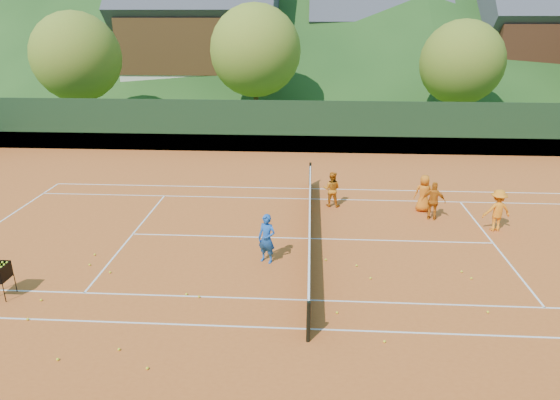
# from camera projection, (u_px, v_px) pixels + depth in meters

# --- Properties ---
(ground) EXTENTS (400.00, 400.00, 0.00)m
(ground) POSITION_uv_depth(u_px,v_px,m) (309.00, 239.00, 17.73)
(ground) COLOR #2B4F18
(ground) RESTS_ON ground
(clay_court) EXTENTS (40.00, 24.00, 0.02)m
(clay_court) POSITION_uv_depth(u_px,v_px,m) (309.00, 239.00, 17.72)
(clay_court) COLOR #B5511D
(clay_court) RESTS_ON ground
(coach) EXTENTS (0.69, 0.59, 1.61)m
(coach) POSITION_uv_depth(u_px,v_px,m) (267.00, 239.00, 15.79)
(coach) COLOR #1A50AA
(coach) RESTS_ON clay_court
(student_a) EXTENTS (0.80, 0.68, 1.47)m
(student_a) POSITION_uv_depth(u_px,v_px,m) (332.00, 189.00, 20.54)
(student_a) COLOR orange
(student_a) RESTS_ON clay_court
(student_b) EXTENTS (0.96, 0.60, 1.51)m
(student_b) POSITION_uv_depth(u_px,v_px,m) (434.00, 201.00, 19.15)
(student_b) COLOR #CA6612
(student_b) RESTS_ON clay_court
(student_c) EXTENTS (0.76, 0.51, 1.51)m
(student_c) POSITION_uv_depth(u_px,v_px,m) (424.00, 193.00, 19.99)
(student_c) COLOR orange
(student_c) RESTS_ON clay_court
(student_d) EXTENTS (1.09, 0.72, 1.57)m
(student_d) POSITION_uv_depth(u_px,v_px,m) (497.00, 210.00, 18.15)
(student_d) COLOR orange
(student_d) RESTS_ON clay_court
(tennis_ball_1) EXTENTS (0.07, 0.07, 0.07)m
(tennis_ball_1) POSITION_uv_depth(u_px,v_px,m) (326.00, 260.00, 16.10)
(tennis_ball_1) COLOR yellow
(tennis_ball_1) RESTS_ON clay_court
(tennis_ball_2) EXTENTS (0.07, 0.07, 0.07)m
(tennis_ball_2) POSITION_uv_depth(u_px,v_px,m) (337.00, 313.00, 13.22)
(tennis_ball_2) COLOR yellow
(tennis_ball_2) RESTS_ON clay_court
(tennis_ball_3) EXTENTS (0.07, 0.07, 0.07)m
(tennis_ball_3) POSITION_uv_depth(u_px,v_px,m) (488.00, 312.00, 13.25)
(tennis_ball_3) COLOR yellow
(tennis_ball_3) RESTS_ON clay_court
(tennis_ball_4) EXTENTS (0.07, 0.07, 0.07)m
(tennis_ball_4) POSITION_uv_depth(u_px,v_px,m) (147.00, 368.00, 11.13)
(tennis_ball_4) COLOR yellow
(tennis_ball_4) RESTS_ON clay_court
(tennis_ball_5) EXTENTS (0.07, 0.07, 0.07)m
(tennis_ball_5) POSITION_uv_depth(u_px,v_px,m) (41.00, 300.00, 13.81)
(tennis_ball_5) COLOR yellow
(tennis_ball_5) RESTS_ON clay_court
(tennis_ball_7) EXTENTS (0.07, 0.07, 0.07)m
(tennis_ball_7) POSITION_uv_depth(u_px,v_px,m) (265.00, 248.00, 16.90)
(tennis_ball_7) COLOR yellow
(tennis_ball_7) RESTS_ON clay_court
(tennis_ball_9) EXTENTS (0.07, 0.07, 0.07)m
(tennis_ball_9) POSITION_uv_depth(u_px,v_px,m) (471.00, 278.00, 14.96)
(tennis_ball_9) COLOR yellow
(tennis_ball_9) RESTS_ON clay_court
(tennis_ball_11) EXTENTS (0.07, 0.07, 0.07)m
(tennis_ball_11) POSITION_uv_depth(u_px,v_px,m) (384.00, 341.00, 12.05)
(tennis_ball_11) COLOR yellow
(tennis_ball_11) RESTS_ON clay_court
(tennis_ball_12) EXTENTS (0.07, 0.07, 0.07)m
(tennis_ball_12) POSITION_uv_depth(u_px,v_px,m) (95.00, 254.00, 16.46)
(tennis_ball_12) COLOR yellow
(tennis_ball_12) RESTS_ON clay_court
(tennis_ball_13) EXTENTS (0.07, 0.07, 0.07)m
(tennis_ball_13) POSITION_uv_depth(u_px,v_px,m) (357.00, 265.00, 15.73)
(tennis_ball_13) COLOR yellow
(tennis_ball_13) RESTS_ON clay_court
(tennis_ball_14) EXTENTS (0.07, 0.07, 0.07)m
(tennis_ball_14) POSITION_uv_depth(u_px,v_px,m) (90.00, 265.00, 15.78)
(tennis_ball_14) COLOR yellow
(tennis_ball_14) RESTS_ON clay_court
(tennis_ball_15) EXTENTS (0.07, 0.07, 0.07)m
(tennis_ball_15) POSITION_uv_depth(u_px,v_px,m) (58.00, 359.00, 11.42)
(tennis_ball_15) COLOR yellow
(tennis_ball_15) RESTS_ON clay_court
(tennis_ball_16) EXTENTS (0.07, 0.07, 0.07)m
(tennis_ball_16) POSITION_uv_depth(u_px,v_px,m) (110.00, 272.00, 15.31)
(tennis_ball_16) COLOR yellow
(tennis_ball_16) RESTS_ON clay_court
(tennis_ball_18) EXTENTS (0.07, 0.07, 0.07)m
(tennis_ball_18) POSITION_uv_depth(u_px,v_px,m) (199.00, 297.00, 13.98)
(tennis_ball_18) COLOR yellow
(tennis_ball_18) RESTS_ON clay_court
(tennis_ball_19) EXTENTS (0.07, 0.07, 0.07)m
(tennis_ball_19) POSITION_uv_depth(u_px,v_px,m) (186.00, 294.00, 14.10)
(tennis_ball_19) COLOR yellow
(tennis_ball_19) RESTS_ON clay_court
(tennis_ball_21) EXTENTS (0.07, 0.07, 0.07)m
(tennis_ball_21) POSITION_uv_depth(u_px,v_px,m) (28.00, 319.00, 12.93)
(tennis_ball_21) COLOR yellow
(tennis_ball_21) RESTS_ON clay_court
(tennis_ball_22) EXTENTS (0.07, 0.07, 0.07)m
(tennis_ball_22) POSITION_uv_depth(u_px,v_px,m) (119.00, 349.00, 11.76)
(tennis_ball_22) COLOR yellow
(tennis_ball_22) RESTS_ON clay_court
(tennis_ball_23) EXTENTS (0.07, 0.07, 0.07)m
(tennis_ball_23) POSITION_uv_depth(u_px,v_px,m) (462.00, 272.00, 15.35)
(tennis_ball_23) COLOR yellow
(tennis_ball_23) RESTS_ON clay_court
(tennis_ball_24) EXTENTS (0.07, 0.07, 0.07)m
(tennis_ball_24) POSITION_uv_depth(u_px,v_px,m) (371.00, 278.00, 14.97)
(tennis_ball_24) COLOR yellow
(tennis_ball_24) RESTS_ON clay_court
(court_lines) EXTENTS (23.83, 11.03, 0.00)m
(court_lines) POSITION_uv_depth(u_px,v_px,m) (309.00, 238.00, 17.72)
(court_lines) COLOR white
(court_lines) RESTS_ON clay_court
(tennis_net) EXTENTS (0.10, 12.07, 1.10)m
(tennis_net) POSITION_uv_depth(u_px,v_px,m) (310.00, 226.00, 17.55)
(tennis_net) COLOR black
(tennis_net) RESTS_ON clay_court
(perimeter_fence) EXTENTS (40.40, 24.24, 3.00)m
(perimeter_fence) POSITION_uv_depth(u_px,v_px,m) (310.00, 206.00, 17.29)
(perimeter_fence) COLOR black
(perimeter_fence) RESTS_ON clay_court
(chalet_left) EXTENTS (13.80, 9.93, 12.92)m
(chalet_left) POSITION_uv_depth(u_px,v_px,m) (200.00, 38.00, 44.45)
(chalet_left) COLOR beige
(chalet_left) RESTS_ON ground
(chalet_mid) EXTENTS (12.65, 8.82, 11.45)m
(chalet_mid) POSITION_uv_depth(u_px,v_px,m) (375.00, 44.00, 47.51)
(chalet_mid) COLOR beige
(chalet_mid) RESTS_ON ground
(chalet_right) EXTENTS (11.50, 8.82, 11.91)m
(chalet_right) POSITION_uv_depth(u_px,v_px,m) (545.00, 44.00, 42.88)
(chalet_right) COLOR beige
(chalet_right) RESTS_ON ground
(tree_a) EXTENTS (6.00, 6.00, 7.88)m
(tree_a) POSITION_uv_depth(u_px,v_px,m) (76.00, 57.00, 33.82)
(tree_a) COLOR #3E2819
(tree_a) RESTS_ON ground
(tree_b) EXTENTS (6.40, 6.40, 8.40)m
(tree_b) POSITION_uv_depth(u_px,v_px,m) (255.00, 51.00, 34.90)
(tree_b) COLOR #3E2819
(tree_b) RESTS_ON ground
(tree_c) EXTENTS (5.60, 5.60, 7.35)m
(tree_c) POSITION_uv_depth(u_px,v_px,m) (461.00, 63.00, 33.39)
(tree_c) COLOR #402819
(tree_c) RESTS_ON ground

